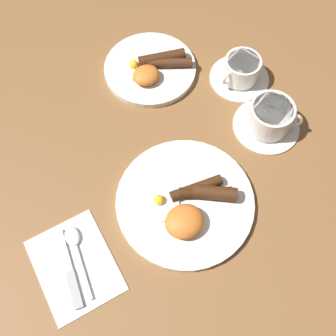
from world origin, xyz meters
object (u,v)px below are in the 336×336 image
object	(u,v)px
teacup_far	(241,71)
spoon	(75,244)
breakfast_plate_near	(187,203)
breakfast_plate_far	(151,68)
teacup_near	(269,118)
knife	(70,272)

from	to	relation	value
teacup_far	spoon	world-z (taller)	teacup_far
breakfast_plate_near	breakfast_plate_far	xyz separation A→B (m)	(0.09, 0.35, -0.00)
breakfast_plate_far	teacup_far	xyz separation A→B (m)	(0.18, -0.12, 0.02)
teacup_far	spoon	size ratio (longest dim) A/B	0.95
breakfast_plate_far	teacup_far	world-z (taller)	teacup_far
breakfast_plate_near	teacup_near	bearing A→B (deg)	17.85
spoon	breakfast_plate_far	bearing A→B (deg)	-39.88
teacup_near	spoon	size ratio (longest dim) A/B	1.00
breakfast_plate_near	teacup_near	xyz separation A→B (m)	(0.26, 0.08, 0.02)
breakfast_plate_far	spoon	bearing A→B (deg)	-135.89
teacup_near	spoon	world-z (taller)	teacup_near
knife	spoon	bearing A→B (deg)	-25.04
breakfast_plate_far	knife	xyz separation A→B (m)	(-0.36, -0.37, -0.01)
teacup_far	knife	bearing A→B (deg)	-155.54
spoon	breakfast_plate_near	bearing A→B (deg)	-90.82
knife	spoon	size ratio (longest dim) A/B	1.05
teacup_near	knife	distance (m)	0.53
breakfast_plate_near	spoon	size ratio (longest dim) A/B	1.88
spoon	knife	bearing A→B (deg)	153.91
breakfast_plate_far	knife	world-z (taller)	breakfast_plate_far
teacup_near	breakfast_plate_near	bearing A→B (deg)	-162.15
breakfast_plate_near	spoon	bearing A→B (deg)	173.17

